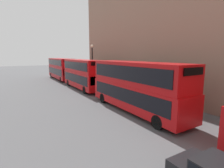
# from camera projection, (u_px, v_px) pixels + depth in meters

# --- Properties ---
(bus_second_in_queue) EXTENTS (2.59, 10.95, 4.34)m
(bus_second_in_queue) POSITION_uv_depth(u_px,v_px,m) (136.00, 85.00, 15.14)
(bus_second_in_queue) COLOR #B20C0F
(bus_second_in_queue) RESTS_ON ground
(bus_third_in_queue) EXTENTS (2.59, 10.22, 4.26)m
(bus_third_in_queue) POSITION_uv_depth(u_px,v_px,m) (83.00, 73.00, 25.60)
(bus_third_in_queue) COLOR #B20C0F
(bus_third_in_queue) RESTS_ON ground
(bus_trailing) EXTENTS (2.59, 11.45, 4.28)m
(bus_trailing) POSITION_uv_depth(u_px,v_px,m) (61.00, 68.00, 35.96)
(bus_trailing) COLOR #A80F14
(bus_trailing) RESTS_ON ground
(street_lamp) EXTENTS (0.44, 0.44, 6.46)m
(street_lamp) POSITION_uv_depth(u_px,v_px,m) (92.00, 61.00, 26.52)
(street_lamp) COLOR black
(street_lamp) RESTS_ON ground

